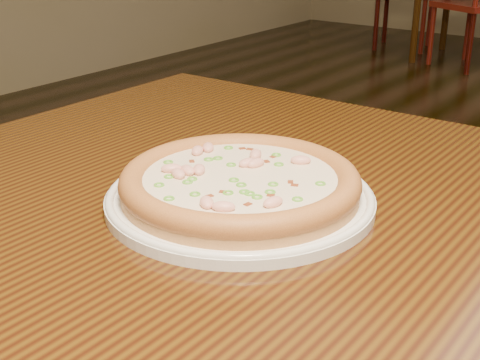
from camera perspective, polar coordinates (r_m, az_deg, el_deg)
The scene contains 4 objects.
hero_table at distance 0.79m, azimuth 9.32°, elevation -9.54°, with size 1.20×0.80×0.75m.
plate at distance 0.76m, azimuth -0.00°, elevation -1.49°, with size 0.30×0.30×0.02m.
pizza at distance 0.75m, azimuth -0.02°, elevation -0.20°, with size 0.27×0.27×0.03m.
chair_b at distance 5.01m, azimuth 19.75°, elevation 13.91°, with size 0.56×0.56×0.95m.
Camera 1 is at (0.02, -1.46, 1.06)m, focal length 50.00 mm.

